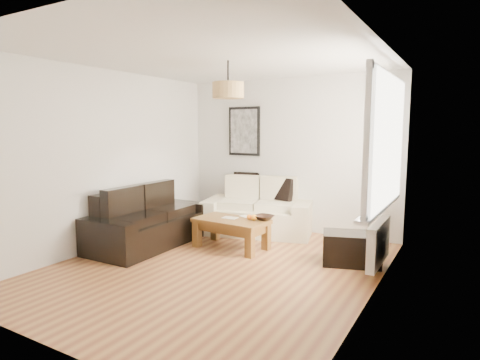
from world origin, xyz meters
The scene contains 21 objects.
floor centered at (0.00, 0.00, 0.00)m, with size 4.50×4.50×0.00m, color brown.
ceiling centered at (0.00, 0.00, 2.60)m, with size 3.80×4.50×0.00m, color white, non-canonical shape.
wall_back centered at (0.00, 2.25, 1.30)m, with size 3.80×0.04×2.60m, color silver, non-canonical shape.
wall_front centered at (0.00, -2.25, 1.30)m, with size 3.80×0.04×2.60m, color silver, non-canonical shape.
wall_left centered at (-1.90, 0.00, 1.30)m, with size 0.04×4.50×2.60m, color silver, non-canonical shape.
wall_right centered at (1.90, 0.00, 1.30)m, with size 0.04×4.50×2.60m, color silver, non-canonical shape.
window_bay centered at (1.86, 0.80, 1.60)m, with size 0.14×1.90×1.60m, color white, non-canonical shape.
radiator centered at (1.82, 0.80, 0.38)m, with size 0.10×0.90×0.52m, color white.
poster centered at (-0.85, 2.22, 1.70)m, with size 0.62×0.04×0.87m, color black, non-canonical shape.
pendant_shade centered at (0.00, 0.30, 2.23)m, with size 0.40×0.40×0.20m, color tan.
loveseat_cream centered at (-0.33, 1.78, 0.44)m, with size 1.76×0.96×0.88m, color beige, non-canonical shape.
sofa_leather centered at (-1.43, 0.33, 0.41)m, with size 1.90×0.92×0.82m, color black, non-canonical shape.
coffee_table centered at (-0.26, 0.79, 0.22)m, with size 1.07×0.58×0.44m, color brown, non-canonical shape.
ottoman centered at (1.45, 0.98, 0.21)m, with size 0.72×0.46×0.41m, color black.
cushion_left centered at (-0.69, 1.99, 0.76)m, with size 0.44×0.13×0.44m, color black.
cushion_right centered at (0.01, 1.99, 0.74)m, with size 0.38×0.12×0.38m, color black.
fruit_bowl centered at (0.18, 0.99, 0.47)m, with size 0.28×0.28×0.07m, color black.
orange_a centered at (0.02, 0.88, 0.48)m, with size 0.06×0.06×0.06m, color #F85C14.
orange_b centered at (0.06, 0.89, 0.48)m, with size 0.09×0.09×0.09m, color orange.
orange_c centered at (-0.01, 0.89, 0.48)m, with size 0.08×0.08×0.08m, color orange.
papers centered at (-0.31, 0.84, 0.44)m, with size 0.22×0.15×0.01m, color silver.
Camera 1 is at (2.73, -4.10, 1.75)m, focal length 30.01 mm.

